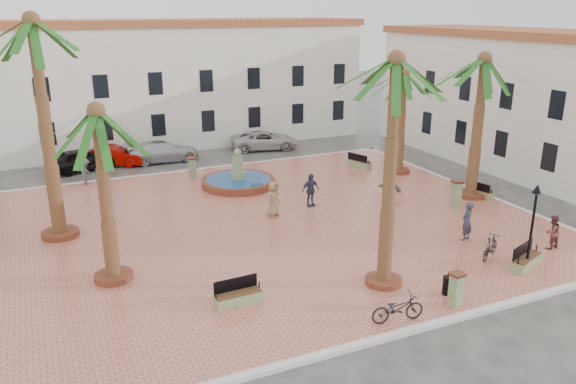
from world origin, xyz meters
name	(u,v)px	position (x,y,z in m)	size (l,w,h in m)	color
ground	(270,225)	(0.00, 0.00, 0.00)	(120.00, 120.00, 0.00)	#56544F
plaza	(270,224)	(0.00, 0.00, 0.07)	(26.00, 22.00, 0.15)	#DF7864
kerb_n	(206,169)	(0.00, 11.00, 0.08)	(26.30, 0.30, 0.16)	silver
kerb_s	(398,334)	(0.00, -11.00, 0.08)	(26.30, 0.30, 0.16)	silver
kerb_e	(472,190)	(13.00, 0.00, 0.08)	(0.30, 22.30, 0.16)	silver
building_north	(171,83)	(0.00, 19.99, 4.77)	(30.40, 7.40, 9.50)	white
building_east	(542,102)	(19.99, 2.00, 4.52)	(7.40, 26.40, 9.00)	white
fountain	(238,181)	(0.62, 6.39, 0.46)	(4.41, 4.41, 2.28)	brown
palm_nw	(34,45)	(-9.63, 2.42, 8.86)	(5.53, 5.53, 10.08)	brown
palm_sw	(98,133)	(-7.99, -3.14, 6.02)	(4.93, 4.93, 7.01)	brown
palm_s	(395,85)	(1.50, -7.86, 7.80)	(4.67, 4.67, 8.83)	brown
palm_e	(483,76)	(11.98, -0.94, 6.89)	(5.60, 5.60, 8.03)	brown
palm_ne	(404,86)	(11.10, 4.82, 5.70)	(4.76, 4.76, 6.65)	brown
bench_s	(238,297)	(-4.18, -7.00, 0.41)	(1.79, 0.62, 0.93)	#7E9965
bench_se	(526,261)	(7.68, -9.06, 0.42)	(1.91, 1.15, 0.97)	#7E9965
bench_e	(479,192)	(12.38, -1.17, 0.39)	(0.88, 1.69, 0.85)	#7E9965
bench_ne	(359,163)	(9.47, 7.04, 0.40)	(1.07, 1.79, 0.90)	#7E9965
lamppost_s	(534,212)	(7.54, -9.22, 2.61)	(0.40, 0.40, 3.64)	black
lamppost_e	(399,125)	(11.88, 6.09, 2.95)	(0.45, 0.45, 4.14)	black
bollard_se	(456,289)	(2.82, -10.40, 0.83)	(0.52, 0.52, 1.31)	#7E9965
bollard_n	(192,168)	(-1.46, 9.01, 0.85)	(0.50, 0.50, 1.35)	#7E9965
bollard_e	(456,194)	(9.87, -2.14, 0.93)	(0.66, 0.66, 1.52)	#7E9965
litter_bin	(447,285)	(3.16, -9.58, 0.51)	(0.37, 0.37, 0.71)	black
cyclist_a	(467,221)	(7.35, -5.80, 1.07)	(0.67, 0.44, 1.84)	#33364E
bicycle_a	(398,308)	(0.35, -10.40, 0.65)	(0.66, 1.89, 0.99)	black
cyclist_b	(552,232)	(10.11, -8.11, 0.93)	(0.76, 0.59, 1.57)	brown
bicycle_b	(490,247)	(6.94, -7.77, 0.66)	(0.48, 1.68, 1.01)	black
pedestrian_fountain_a	(273,199)	(0.51, 0.75, 1.07)	(0.90, 0.59, 1.85)	#9D835E
pedestrian_fountain_b	(310,190)	(2.93, 1.34, 1.06)	(1.06, 0.44, 1.82)	#303C56
pedestrian_north	(86,172)	(-7.66, 10.40, 0.95)	(1.03, 0.59, 1.60)	#515257
pedestrian_east	(391,189)	(7.03, -0.19, 0.99)	(1.55, 0.49, 1.67)	#6A5D52
car_black	(82,160)	(-7.54, 14.27, 0.76)	(1.79, 4.46, 1.52)	black
car_red	(114,156)	(-5.45, 14.72, 0.69)	(1.45, 4.17, 1.37)	#950500
car_silver	(163,151)	(-2.14, 14.38, 0.73)	(2.05, 5.03, 1.46)	silver
car_white	(265,140)	(5.78, 14.79, 0.70)	(2.34, 5.07, 1.41)	beige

